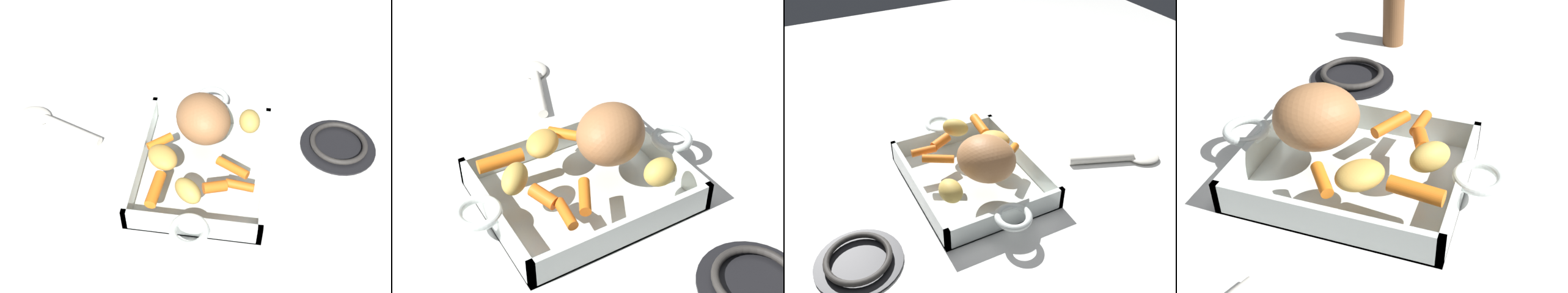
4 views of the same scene
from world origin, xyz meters
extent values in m
plane|color=silver|center=(0.00, 0.00, 0.00)|extent=(2.18, 2.18, 0.00)
cube|color=silver|center=(0.00, 0.00, 0.00)|extent=(0.30, 0.24, 0.01)
cube|color=silver|center=(0.00, 0.12, 0.02)|extent=(0.30, 0.01, 0.05)
cube|color=silver|center=(0.00, -0.12, 0.02)|extent=(0.30, 0.01, 0.05)
cube|color=silver|center=(0.14, 0.00, 0.02)|extent=(0.01, 0.24, 0.05)
cube|color=silver|center=(-0.14, 0.00, 0.02)|extent=(0.01, 0.24, 0.05)
torus|color=silver|center=(0.16, 0.00, 0.05)|extent=(0.07, 0.07, 0.01)
torus|color=silver|center=(-0.16, 0.00, 0.05)|extent=(0.07, 0.07, 0.01)
ellipsoid|color=#A46E43|center=(-0.05, -0.01, 0.09)|extent=(0.15, 0.15, 0.09)
cylinder|color=orange|center=(0.10, -0.07, 0.06)|extent=(0.07, 0.03, 0.02)
cylinder|color=orange|center=(0.08, 0.03, 0.06)|extent=(0.03, 0.05, 0.02)
cylinder|color=orange|center=(0.07, 0.08, 0.06)|extent=(0.02, 0.05, 0.02)
cylinder|color=orange|center=(-0.01, -0.08, 0.06)|extent=(0.04, 0.05, 0.02)
cylinder|color=orange|center=(0.03, 0.06, 0.06)|extent=(0.04, 0.06, 0.02)
ellipsoid|color=gold|center=(0.10, -0.01, 0.07)|extent=(0.06, 0.07, 0.04)
ellipsoid|color=gold|center=(0.03, -0.07, 0.07)|extent=(0.08, 0.08, 0.03)
ellipsoid|color=gold|center=(-0.08, 0.08, 0.07)|extent=(0.06, 0.05, 0.04)
cylinder|color=black|center=(-0.10, 0.26, 0.00)|extent=(0.15, 0.15, 0.01)
torus|color=#2D2B28|center=(-0.10, 0.26, 0.01)|extent=(0.11, 0.11, 0.01)
cylinder|color=brown|center=(-0.08, 0.43, 0.05)|extent=(0.04, 0.04, 0.10)
camera|label=1|loc=(0.63, 0.08, 0.77)|focal=47.22mm
camera|label=2|loc=(0.32, 0.56, 0.60)|focal=52.72mm
camera|label=3|loc=(-0.64, 0.31, 0.60)|focal=41.14mm
camera|label=4|loc=(0.20, -0.53, 0.47)|focal=48.72mm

